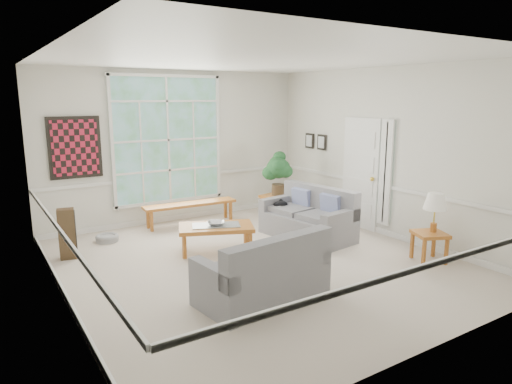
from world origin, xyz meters
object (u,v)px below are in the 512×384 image
Objects in this scene: loveseat_right at (307,213)px; coffee_table at (216,239)px; end_table at (275,207)px; side_table at (429,247)px; loveseat_front at (262,266)px.

coffee_table is at bearing 165.49° from loveseat_right.
end_table is (2.01, 1.24, 0.02)m from coffee_table.
loveseat_right is at bearing 112.54° from side_table.
side_table is at bearing -75.79° from loveseat_right.
end_table is at bearing 98.85° from side_table.
loveseat_front is 3.48× the size of side_table.
coffee_table is at bearing -148.43° from end_table.
loveseat_right reaches higher than loveseat_front.
coffee_table is 3.32m from side_table.
side_table is at bearing -16.95° from coffee_table.
loveseat_right is 1.04× the size of loveseat_front.
end_table is (2.36, 3.12, -0.19)m from loveseat_front.
side_table is at bearing -11.96° from loveseat_front.
end_table reaches higher than side_table.
loveseat_right is 1.40× the size of coffee_table.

